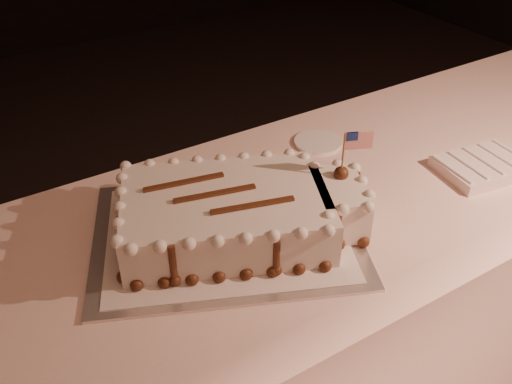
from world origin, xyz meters
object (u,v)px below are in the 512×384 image
banquet_table (336,292)px  sheet_cake (240,212)px  cake_board (227,234)px  side_plate (318,142)px  napkin_stack (482,166)px

banquet_table → sheet_cake: (-0.33, -0.01, 0.44)m
banquet_table → sheet_cake: size_ratio=4.01×
banquet_table → cake_board: cake_board is taller
side_plate → napkin_stack: bearing=-50.5°
side_plate → cake_board: bearing=-152.6°
banquet_table → cake_board: 0.52m
sheet_cake → banquet_table: bearing=2.5°
sheet_cake → cake_board: bearing=156.8°
banquet_table → sheet_cake: bearing=-177.5°
cake_board → napkin_stack: (0.72, -0.13, 0.01)m
napkin_stack → side_plate: (-0.29, 0.35, -0.01)m
napkin_stack → sheet_cake: bearing=170.7°
cake_board → napkin_stack: size_ratio=2.41×
cake_board → sheet_cake: size_ratio=1.01×
banquet_table → sheet_cake: 0.55m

